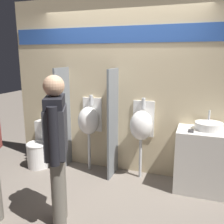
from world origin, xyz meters
name	(u,v)px	position (x,y,z in m)	size (l,w,h in m)	color
ground_plane	(108,185)	(0.00, 0.00, 0.00)	(16.00, 16.00, 0.00)	#70665B
display_wall	(121,87)	(0.00, 0.60, 1.36)	(3.70, 0.07, 2.70)	beige
sink_counter	(210,162)	(1.35, 0.32, 0.43)	(0.90, 0.51, 0.86)	silver
sink_basin	(209,126)	(1.30, 0.37, 0.91)	(0.36, 0.36, 0.24)	white
cell_phone	(191,131)	(1.08, 0.22, 0.87)	(0.07, 0.14, 0.01)	#232328
divider_near_counter	(63,119)	(-0.90, 0.35, 0.82)	(0.03, 0.44, 1.65)	slate
divider_mid	(113,124)	(-0.05, 0.35, 0.82)	(0.03, 0.44, 1.65)	slate
urinal_near_counter	(89,121)	(-0.47, 0.42, 0.82)	(0.34, 0.33, 1.22)	silver
urinal_far	(141,125)	(0.38, 0.42, 0.82)	(0.34, 0.33, 1.22)	silver
toilet	(40,148)	(-1.32, 0.28, 0.31)	(0.38, 0.54, 0.88)	white
person_in_vest	(57,141)	(-0.24, -0.93, 0.95)	(0.38, 0.53, 1.64)	#666056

